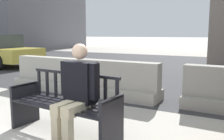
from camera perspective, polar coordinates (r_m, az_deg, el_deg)
street_asphalt at (r=10.76m, az=16.02°, el=0.29°), size 120.00×12.00×0.01m
street_bench at (r=3.67m, az=-10.80°, el=-8.44°), size 1.73×0.66×0.88m
seated_person at (r=3.37m, az=-8.12°, el=-4.71°), size 0.59×0.75×1.31m
jersey_barrier_centre at (r=5.67m, az=1.16°, el=-2.93°), size 2.02×0.74×0.84m
jersey_barrier_left at (r=6.76m, az=-13.92°, el=-1.34°), size 2.03×0.76×0.84m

